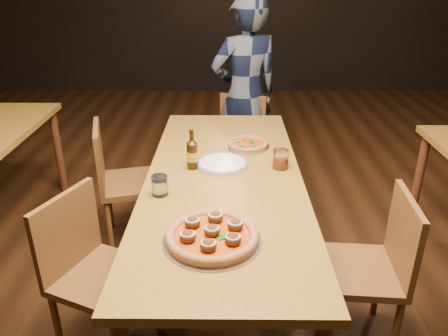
{
  "coord_description": "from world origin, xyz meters",
  "views": [
    {
      "loc": [
        0.02,
        -2.02,
        1.74
      ],
      "look_at": [
        0.0,
        -0.05,
        0.82
      ],
      "focal_mm": 35.0,
      "sensor_mm": 36.0,
      "label": 1
    }
  ],
  "objects_px": {
    "chair_main_e": "(357,269)",
    "chair_main_sw": "(133,182)",
    "diner": "(245,95)",
    "chair_main_nw": "(104,277)",
    "water_glass": "(160,185)",
    "pizza_meatball": "(212,235)",
    "pizza_margherita": "(247,144)",
    "chair_end": "(237,146)",
    "amber_glass": "(281,159)",
    "plate_stack": "(222,164)",
    "table_main": "(224,189)",
    "beer_bottle": "(192,155)"
  },
  "relations": [
    {
      "from": "chair_main_e",
      "to": "chair_main_sw",
      "type": "bearing_deg",
      "value": -121.1
    },
    {
      "from": "chair_main_e",
      "to": "diner",
      "type": "relative_size",
      "value": 0.54
    },
    {
      "from": "chair_main_nw",
      "to": "water_glass",
      "type": "bearing_deg",
      "value": -27.76
    },
    {
      "from": "chair_main_e",
      "to": "water_glass",
      "type": "bearing_deg",
      "value": -94.05
    },
    {
      "from": "pizza_meatball",
      "to": "water_glass",
      "type": "bearing_deg",
      "value": 124.04
    },
    {
      "from": "pizza_margherita",
      "to": "chair_end",
      "type": "bearing_deg",
      "value": 93.19
    },
    {
      "from": "amber_glass",
      "to": "diner",
      "type": "bearing_deg",
      "value": 96.23
    },
    {
      "from": "pizza_meatball",
      "to": "plate_stack",
      "type": "xyz_separation_m",
      "value": [
        0.03,
        0.7,
        -0.01
      ]
    },
    {
      "from": "plate_stack",
      "to": "chair_main_nw",
      "type": "bearing_deg",
      "value": -135.96
    },
    {
      "from": "chair_end",
      "to": "chair_main_sw",
      "type": "bearing_deg",
      "value": -118.15
    },
    {
      "from": "chair_main_sw",
      "to": "diner",
      "type": "bearing_deg",
      "value": -55.52
    },
    {
      "from": "chair_main_nw",
      "to": "chair_end",
      "type": "xyz_separation_m",
      "value": [
        0.64,
        1.65,
        -0.01
      ]
    },
    {
      "from": "diner",
      "to": "chair_main_nw",
      "type": "bearing_deg",
      "value": 49.28
    },
    {
      "from": "table_main",
      "to": "chair_main_nw",
      "type": "relative_size",
      "value": 2.35
    },
    {
      "from": "chair_main_nw",
      "to": "chair_main_e",
      "type": "relative_size",
      "value": 1.0
    },
    {
      "from": "chair_main_sw",
      "to": "chair_main_e",
      "type": "bearing_deg",
      "value": -139.96
    },
    {
      "from": "amber_glass",
      "to": "pizza_margherita",
      "type": "bearing_deg",
      "value": 118.75
    },
    {
      "from": "pizza_margherita",
      "to": "water_glass",
      "type": "xyz_separation_m",
      "value": [
        -0.44,
        -0.61,
        0.03
      ]
    },
    {
      "from": "table_main",
      "to": "chair_main_e",
      "type": "relative_size",
      "value": 2.35
    },
    {
      "from": "chair_main_nw",
      "to": "chair_end",
      "type": "bearing_deg",
      "value": 2.08
    },
    {
      "from": "chair_end",
      "to": "diner",
      "type": "distance_m",
      "value": 0.42
    },
    {
      "from": "table_main",
      "to": "chair_end",
      "type": "xyz_separation_m",
      "value": [
        0.09,
        1.25,
        -0.27
      ]
    },
    {
      "from": "chair_main_nw",
      "to": "beer_bottle",
      "type": "relative_size",
      "value": 3.97
    },
    {
      "from": "chair_end",
      "to": "pizza_meatball",
      "type": "bearing_deg",
      "value": -77.37
    },
    {
      "from": "pizza_margherita",
      "to": "plate_stack",
      "type": "bearing_deg",
      "value": -117.11
    },
    {
      "from": "pizza_meatball",
      "to": "amber_glass",
      "type": "distance_m",
      "value": 0.77
    },
    {
      "from": "chair_main_nw",
      "to": "chair_main_e",
      "type": "distance_m",
      "value": 1.19
    },
    {
      "from": "chair_main_sw",
      "to": "amber_glass",
      "type": "relative_size",
      "value": 8.43
    },
    {
      "from": "chair_main_e",
      "to": "beer_bottle",
      "type": "xyz_separation_m",
      "value": [
        -0.8,
        0.43,
        0.4
      ]
    },
    {
      "from": "chair_main_nw",
      "to": "chair_end",
      "type": "height_order",
      "value": "chair_main_nw"
    },
    {
      "from": "chair_end",
      "to": "beer_bottle",
      "type": "xyz_separation_m",
      "value": [
        -0.26,
        -1.15,
        0.42
      ]
    },
    {
      "from": "diner",
      "to": "chair_main_sw",
      "type": "bearing_deg",
      "value": 29.55
    },
    {
      "from": "chair_main_nw",
      "to": "plate_stack",
      "type": "height_order",
      "value": "chair_main_nw"
    },
    {
      "from": "table_main",
      "to": "water_glass",
      "type": "xyz_separation_m",
      "value": [
        -0.3,
        -0.2,
        0.12
      ]
    },
    {
      "from": "amber_glass",
      "to": "chair_main_e",
      "type": "bearing_deg",
      "value": -52.64
    },
    {
      "from": "chair_main_sw",
      "to": "chair_main_nw",
      "type": "bearing_deg",
      "value": 168.74
    },
    {
      "from": "chair_main_sw",
      "to": "table_main",
      "type": "bearing_deg",
      "value": -146.56
    },
    {
      "from": "chair_end",
      "to": "plate_stack",
      "type": "xyz_separation_m",
      "value": [
        -0.1,
        -1.13,
        0.35
      ]
    },
    {
      "from": "pizza_meatball",
      "to": "plate_stack",
      "type": "height_order",
      "value": "pizza_meatball"
    },
    {
      "from": "chair_main_sw",
      "to": "water_glass",
      "type": "height_order",
      "value": "chair_main_sw"
    },
    {
      "from": "chair_main_e",
      "to": "water_glass",
      "type": "height_order",
      "value": "chair_main_e"
    },
    {
      "from": "chair_main_nw",
      "to": "pizza_margherita",
      "type": "bearing_deg",
      "value": -17.06
    },
    {
      "from": "table_main",
      "to": "pizza_meatball",
      "type": "xyz_separation_m",
      "value": [
        -0.04,
        -0.58,
        0.1
      ]
    },
    {
      "from": "pizza_meatball",
      "to": "table_main",
      "type": "bearing_deg",
      "value": 85.94
    },
    {
      "from": "chair_main_nw",
      "to": "chair_main_e",
      "type": "height_order",
      "value": "chair_main_nw"
    },
    {
      "from": "chair_main_sw",
      "to": "chair_end",
      "type": "xyz_separation_m",
      "value": [
        0.7,
        0.7,
        -0.03
      ]
    },
    {
      "from": "chair_main_e",
      "to": "plate_stack",
      "type": "bearing_deg",
      "value": -120.89
    },
    {
      "from": "chair_main_e",
      "to": "water_glass",
      "type": "xyz_separation_m",
      "value": [
        -0.94,
        0.14,
        0.37
      ]
    },
    {
      "from": "plate_stack",
      "to": "chair_main_e",
      "type": "bearing_deg",
      "value": -35.06
    },
    {
      "from": "water_glass",
      "to": "amber_glass",
      "type": "height_order",
      "value": "amber_glass"
    }
  ]
}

